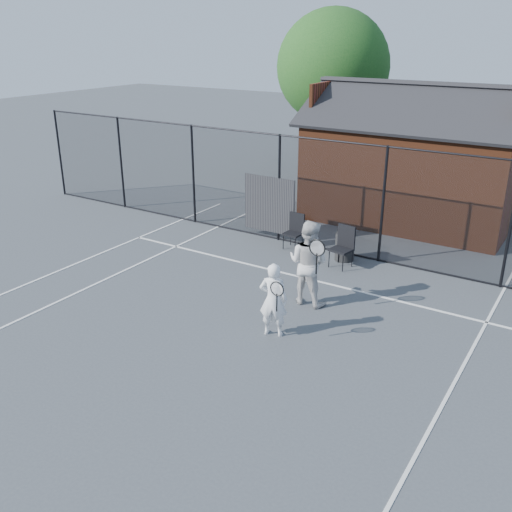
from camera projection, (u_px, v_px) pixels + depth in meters
The scene contains 10 objects.
ground at pixel (239, 331), 11.37m from camera, with size 80.00×80.00×0.00m, color #42474B.
court_lines at pixel (198, 361), 10.33m from camera, with size 11.02×18.00×0.01m.
fence at pixel (335, 200), 14.91m from camera, with size 22.04×3.00×3.00m.
clubhouse at pixel (414, 168), 17.59m from camera, with size 6.50×4.36×4.19m.
tree_left at pixel (333, 67), 22.65m from camera, with size 4.48×4.48×6.44m.
player_front at pixel (273, 300), 10.97m from camera, with size 0.72×0.57×1.51m.
player_back at pixel (308, 262), 12.22m from camera, with size 1.02×0.76×1.89m.
chair_left at pixel (293, 232), 15.46m from camera, with size 0.46×0.48×0.95m, color black.
chair_right at pixel (341, 248), 14.23m from camera, with size 0.50×0.52×1.04m, color black.
waste_bin at pixel (345, 247), 14.74m from camera, with size 0.50×0.50×0.73m, color #242424.
Camera 1 is at (5.63, -8.27, 5.61)m, focal length 40.00 mm.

